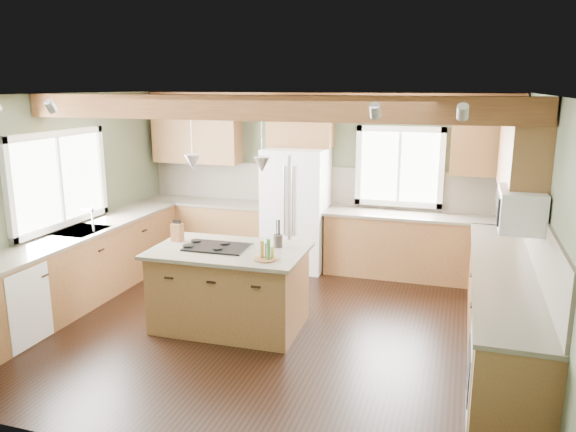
% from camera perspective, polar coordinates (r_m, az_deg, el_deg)
% --- Properties ---
extents(floor, '(5.60, 5.60, 0.00)m').
position_cam_1_polar(floor, '(6.61, -2.04, -10.95)').
color(floor, black).
rests_on(floor, ground).
extents(ceiling, '(5.60, 5.60, 0.00)m').
position_cam_1_polar(ceiling, '(6.03, -2.24, 12.22)').
color(ceiling, silver).
rests_on(ceiling, wall_back).
extents(wall_back, '(5.60, 0.00, 5.60)m').
position_cam_1_polar(wall_back, '(8.54, 3.50, 3.72)').
color(wall_back, '#4A523A').
rests_on(wall_back, ground).
extents(wall_left, '(0.00, 5.00, 5.00)m').
position_cam_1_polar(wall_left, '(7.58, -22.50, 1.53)').
color(wall_left, '#4A523A').
rests_on(wall_left, ground).
extents(wall_right, '(0.00, 5.00, 5.00)m').
position_cam_1_polar(wall_right, '(5.90, 24.45, -1.76)').
color(wall_right, '#4A523A').
rests_on(wall_right, ground).
extents(ceiling_beam, '(5.55, 0.26, 0.26)m').
position_cam_1_polar(ceiling_beam, '(5.88, -2.76, 10.92)').
color(ceiling_beam, '#5B301A').
rests_on(ceiling_beam, ceiling).
extents(soffit_trim, '(5.55, 0.20, 0.10)m').
position_cam_1_polar(soffit_trim, '(8.33, 3.45, 12.06)').
color(soffit_trim, '#5B301A').
rests_on(soffit_trim, ceiling).
extents(backsplash_back, '(5.58, 0.03, 0.58)m').
position_cam_1_polar(backsplash_back, '(8.54, 3.47, 3.11)').
color(backsplash_back, brown).
rests_on(backsplash_back, wall_back).
extents(backsplash_right, '(0.03, 3.70, 0.58)m').
position_cam_1_polar(backsplash_right, '(5.97, 24.17, -2.47)').
color(backsplash_right, brown).
rests_on(backsplash_right, wall_right).
extents(base_cab_back_left, '(2.02, 0.60, 0.88)m').
position_cam_1_polar(base_cab_back_left, '(9.04, -8.12, -1.43)').
color(base_cab_back_left, brown).
rests_on(base_cab_back_left, floor).
extents(counter_back_left, '(2.06, 0.64, 0.04)m').
position_cam_1_polar(counter_back_left, '(8.94, -8.22, 1.43)').
color(counter_back_left, '#4E4839').
rests_on(counter_back_left, base_cab_back_left).
extents(base_cab_back_right, '(2.62, 0.60, 0.88)m').
position_cam_1_polar(base_cab_back_right, '(8.21, 13.05, -3.14)').
color(base_cab_back_right, brown).
rests_on(base_cab_back_right, floor).
extents(counter_back_right, '(2.66, 0.64, 0.04)m').
position_cam_1_polar(counter_back_right, '(8.10, 13.22, -0.02)').
color(counter_back_right, '#4E4839').
rests_on(counter_back_right, base_cab_back_right).
extents(base_cab_left, '(0.60, 3.70, 0.88)m').
position_cam_1_polar(base_cab_left, '(7.64, -19.96, -4.84)').
color(base_cab_left, brown).
rests_on(base_cab_left, floor).
extents(counter_left, '(0.64, 3.74, 0.04)m').
position_cam_1_polar(counter_left, '(7.52, -20.23, -1.50)').
color(counter_left, '#4E4839').
rests_on(counter_left, base_cab_left).
extents(base_cab_right, '(0.60, 3.70, 0.88)m').
position_cam_1_polar(base_cab_right, '(6.18, 20.84, -9.20)').
color(base_cab_right, brown).
rests_on(base_cab_right, floor).
extents(counter_right, '(0.64, 3.74, 0.04)m').
position_cam_1_polar(counter_right, '(6.02, 21.20, -5.14)').
color(counter_right, '#4E4839').
rests_on(counter_right, base_cab_right).
extents(upper_cab_back_left, '(1.40, 0.35, 0.90)m').
position_cam_1_polar(upper_cab_back_left, '(8.99, -9.25, 8.22)').
color(upper_cab_back_left, brown).
rests_on(upper_cab_back_left, wall_back).
extents(upper_cab_over_fridge, '(0.96, 0.35, 0.70)m').
position_cam_1_polar(upper_cab_over_fridge, '(8.35, 1.26, 9.40)').
color(upper_cab_over_fridge, brown).
rests_on(upper_cab_over_fridge, wall_back).
extents(upper_cab_right, '(0.35, 2.20, 0.90)m').
position_cam_1_polar(upper_cab_right, '(6.65, 22.62, 5.69)').
color(upper_cab_right, brown).
rests_on(upper_cab_right, wall_right).
extents(upper_cab_back_corner, '(0.90, 0.35, 0.90)m').
position_cam_1_polar(upper_cab_back_corner, '(8.04, 19.48, 7.08)').
color(upper_cab_back_corner, brown).
rests_on(upper_cab_back_corner, wall_back).
extents(window_left, '(0.04, 1.60, 1.05)m').
position_cam_1_polar(window_left, '(7.57, -22.31, 3.45)').
color(window_left, white).
rests_on(window_left, wall_left).
extents(window_back, '(1.10, 0.04, 1.00)m').
position_cam_1_polar(window_back, '(8.29, 11.26, 4.95)').
color(window_back, white).
rests_on(window_back, wall_back).
extents(sink, '(0.50, 0.65, 0.03)m').
position_cam_1_polar(sink, '(7.52, -20.23, -1.46)').
color(sink, '#262628').
rests_on(sink, counter_left).
extents(faucet, '(0.02, 0.02, 0.28)m').
position_cam_1_polar(faucet, '(7.38, -19.21, -0.49)').
color(faucet, '#B2B2B7').
rests_on(faucet, sink).
extents(dishwasher, '(0.60, 0.60, 0.84)m').
position_cam_1_polar(dishwasher, '(6.72, -26.60, -8.02)').
color(dishwasher, white).
rests_on(dishwasher, floor).
extents(oven, '(0.60, 0.72, 0.84)m').
position_cam_1_polar(oven, '(5.00, 21.48, -14.83)').
color(oven, white).
rests_on(oven, floor).
extents(microwave, '(0.40, 0.70, 0.38)m').
position_cam_1_polar(microwave, '(5.77, 22.58, 0.66)').
color(microwave, white).
rests_on(microwave, wall_right).
extents(pendant_left, '(0.18, 0.18, 0.16)m').
position_cam_1_polar(pendant_left, '(6.25, -9.67, 5.45)').
color(pendant_left, '#B2B2B7').
rests_on(pendant_left, ceiling).
extents(pendant_right, '(0.18, 0.18, 0.16)m').
position_cam_1_polar(pendant_right, '(5.94, -2.66, 5.23)').
color(pendant_right, '#B2B2B7').
rests_on(pendant_right, ceiling).
extents(refrigerator, '(0.90, 0.74, 1.80)m').
position_cam_1_polar(refrigerator, '(8.34, 0.83, 0.71)').
color(refrigerator, white).
rests_on(refrigerator, floor).
extents(island, '(1.63, 1.02, 0.88)m').
position_cam_1_polar(island, '(6.44, -5.93, -7.45)').
color(island, brown).
rests_on(island, floor).
extents(island_top, '(1.73, 1.13, 0.04)m').
position_cam_1_polar(island_top, '(6.29, -6.03, -3.52)').
color(island_top, '#4E4839').
rests_on(island_top, island).
extents(cooktop, '(0.71, 0.48, 0.02)m').
position_cam_1_polar(cooktop, '(6.33, -7.16, -3.16)').
color(cooktop, black).
rests_on(cooktop, island_top).
extents(knife_block, '(0.14, 0.11, 0.21)m').
position_cam_1_polar(knife_block, '(6.66, -11.18, -1.64)').
color(knife_block, '#57341A').
rests_on(knife_block, island_top).
extents(utensil_crock, '(0.13, 0.13, 0.14)m').
position_cam_1_polar(utensil_crock, '(6.31, -1.02, -2.54)').
color(utensil_crock, '#473D39').
rests_on(utensil_crock, island_top).
extents(bottle_tray, '(0.28, 0.28, 0.22)m').
position_cam_1_polar(bottle_tray, '(5.84, -2.31, -3.43)').
color(bottle_tray, brown).
rests_on(bottle_tray, island_top).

